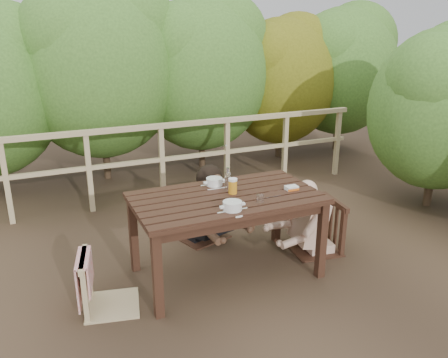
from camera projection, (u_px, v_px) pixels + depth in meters
name	position (u px, v px, depth m)	size (l,w,h in m)	color
ground	(226.00, 273.00, 4.24)	(60.00, 60.00, 0.00)	#473423
table	(226.00, 236.00, 4.12)	(1.62, 0.91, 0.75)	black
chair_left	(108.00, 257.00, 3.60)	(0.44, 0.44, 0.89)	tan
chair_far	(200.00, 195.00, 4.80)	(0.48, 0.48, 0.97)	black
chair_right	(316.00, 205.00, 4.53)	(0.48, 0.48, 0.97)	black
woman	(200.00, 180.00, 4.77)	(0.51, 0.63, 1.27)	black
diner_right	(319.00, 192.00, 4.50)	(0.50, 0.61, 1.23)	#D6AB92
railing	(162.00, 163.00, 5.81)	(5.60, 0.10, 1.01)	tan
hedge_row	(161.00, 44.00, 6.55)	(6.60, 1.60, 3.80)	#3C6524
soup_near	(232.00, 207.00, 3.68)	(0.26, 0.26, 0.09)	white
soup_far	(214.00, 182.00, 4.23)	(0.25, 0.25, 0.08)	white
beer_glass	(233.00, 187.00, 4.02)	(0.08, 0.08, 0.15)	orange
bottle	(228.00, 180.00, 4.09)	(0.05, 0.05, 0.23)	silver
tumbler	(260.00, 199.00, 3.84)	(0.07, 0.07, 0.08)	silver
butter_tub	(291.00, 189.00, 4.13)	(0.11, 0.08, 0.05)	white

